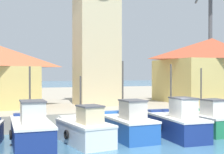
{
  "coord_description": "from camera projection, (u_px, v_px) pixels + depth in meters",
  "views": [
    {
      "loc": [
        -8.61,
        -13.63,
        3.74
      ],
      "look_at": [
        -0.31,
        8.52,
        3.5
      ],
      "focal_mm": 50.0,
      "sensor_mm": 36.0,
      "label": 1
    }
  ],
  "objects": [
    {
      "name": "ground_plane",
      "position": [
        176.0,
        147.0,
        15.82
      ],
      "size": [
        300.0,
        300.0,
        0.0
      ],
      "primitive_type": "plane",
      "color": "teal"
    },
    {
      "name": "clock_tower",
      "position": [
        96.0,
        20.0,
        26.3
      ],
      "size": [
        3.83,
        3.83,
        15.25
      ],
      "color": "beige",
      "rests_on": "quay_wharf"
    },
    {
      "name": "fishing_boat_left_outer",
      "position": [
        31.0,
        130.0,
        16.05
      ],
      "size": [
        2.04,
        5.16,
        4.15
      ],
      "color": "navy",
      "rests_on": "ground"
    },
    {
      "name": "fishing_boat_left_inner",
      "position": [
        85.0,
        130.0,
        16.64
      ],
      "size": [
        2.43,
        4.33,
        3.62
      ],
      "color": "silver",
      "rests_on": "ground"
    },
    {
      "name": "fishing_boat_center",
      "position": [
        176.0,
        124.0,
        18.24
      ],
      "size": [
        2.03,
        4.96,
        4.32
      ],
      "color": "navy",
      "rests_on": "ground"
    },
    {
      "name": "fishing_boat_mid_left",
      "position": [
        127.0,
        125.0,
        18.03
      ],
      "size": [
        2.13,
        4.66,
        4.51
      ],
      "color": "#2356A8",
      "rests_on": "ground"
    },
    {
      "name": "quay_wharf",
      "position": [
        66.0,
        98.0,
        40.64
      ],
      "size": [
        120.0,
        40.0,
        1.11
      ],
      "primitive_type": "cube",
      "color": "#A89E89",
      "rests_on": "ground"
    },
    {
      "name": "warehouse_right",
      "position": [
        212.0,
        69.0,
        30.04
      ],
      "size": [
        9.89,
        7.2,
        6.07
      ],
      "color": "tan",
      "rests_on": "quay_wharf"
    },
    {
      "name": "fishing_boat_mid_right",
      "position": [
        207.0,
        121.0,
        19.85
      ],
      "size": [
        2.36,
        4.27,
        4.11
      ],
      "color": "#237A4C",
      "rests_on": "ground"
    },
    {
      "name": "port_crane_far",
      "position": [
        210.0,
        47.0,
        44.76
      ],
      "size": [
        2.99,
        7.85,
        17.51
      ],
      "color": "#353539",
      "rests_on": "quay_wharf"
    }
  ]
}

